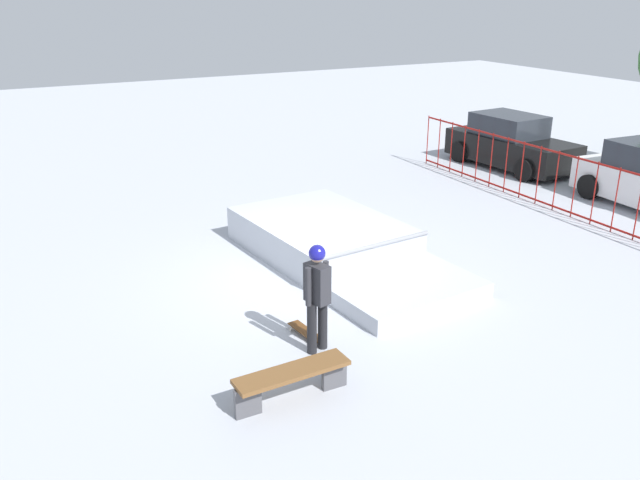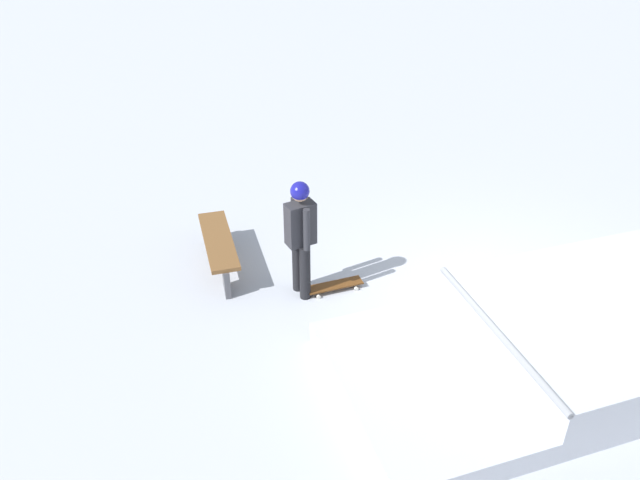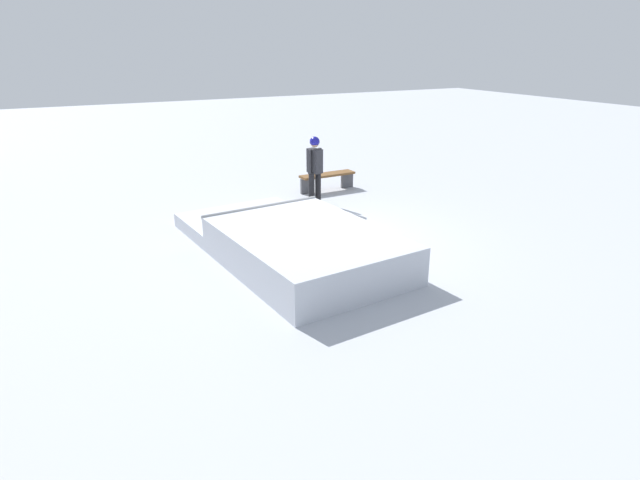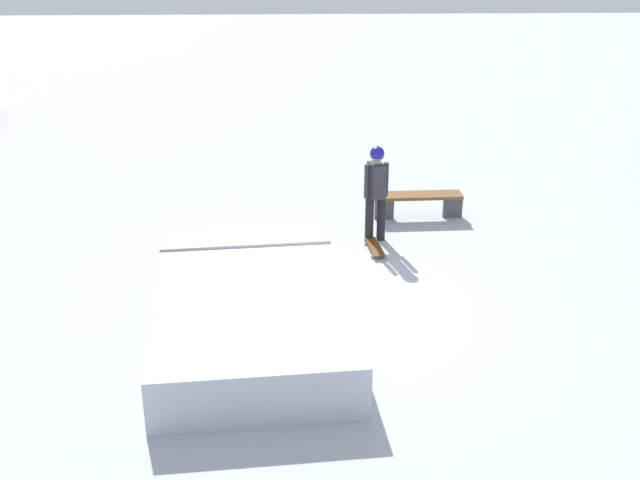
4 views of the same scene
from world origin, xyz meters
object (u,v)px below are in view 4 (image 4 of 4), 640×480
object	(u,v)px
skate_ramp	(251,311)
skateboard	(375,247)
park_bench	(419,200)
skater	(376,187)

from	to	relation	value
skate_ramp	skateboard	bearing A→B (deg)	-42.14
skateboard	park_bench	distance (m)	1.80
skater	skateboard	world-z (taller)	skater
skate_ramp	skateboard	distance (m)	3.32
skater	park_bench	world-z (taller)	skater
skater	skateboard	xyz separation A→B (m)	(-0.46, 0.04, -0.93)
skater	park_bench	bearing A→B (deg)	-56.69
skate_ramp	skater	size ratio (longest dim) A/B	3.25
skater	park_bench	distance (m)	1.52
skateboard	park_bench	bearing A→B (deg)	-38.84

